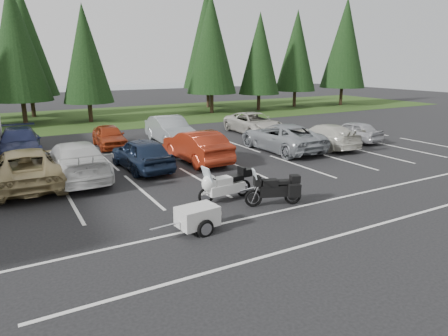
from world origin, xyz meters
TOP-DOWN VIEW (x-y plane):
  - ground at (0.00, 0.00)m, footprint 120.00×120.00m
  - grass_strip at (0.00, 24.00)m, footprint 80.00×16.00m
  - lake_water at (4.00, 55.00)m, footprint 70.00×50.00m
  - stall_markings at (0.00, 2.00)m, footprint 32.00×16.00m
  - conifer_4 at (-5.00, 22.90)m, footprint 4.80×4.80m
  - conifer_5 at (0.00, 21.60)m, footprint 4.14×4.14m
  - conifer_6 at (12.00, 22.10)m, footprint 4.93×4.93m
  - conifer_7 at (17.50, 21.80)m, footprint 4.27×4.27m
  - conifer_8 at (23.00, 22.60)m, footprint 4.53×4.53m
  - conifer_9 at (29.00, 21.30)m, footprint 5.19×5.19m
  - conifer_back_b at (-4.00, 27.50)m, footprint 4.97×4.97m
  - conifer_back_c at (14.00, 26.80)m, footprint 5.50×5.50m
  - car_near_2 at (-6.13, 3.99)m, footprint 2.74×5.77m
  - car_near_3 at (-4.17, 4.03)m, footprint 2.34×5.76m
  - car_near_4 at (-1.14, 4.19)m, footprint 2.09×4.63m
  - car_near_5 at (1.81, 4.33)m, footprint 1.90×5.00m
  - car_near_6 at (7.22, 4.30)m, footprint 2.69×5.73m
  - car_near_7 at (10.07, 3.81)m, footprint 2.12×4.91m
  - car_near_8 at (12.93, 4.28)m, footprint 1.93×4.03m
  - car_far_1 at (-6.05, 10.13)m, footprint 2.35×5.31m
  - car_far_2 at (-1.21, 10.14)m, footprint 1.75×4.03m
  - car_far_3 at (2.45, 9.55)m, footprint 1.91×5.13m
  - car_far_4 at (8.95, 9.80)m, footprint 2.74×5.51m
  - touring_motorcycle at (0.15, -1.60)m, footprint 2.62×0.98m
  - cargo_trailer at (-1.97, -3.63)m, footprint 1.83×1.15m
  - adventure_motorcycle at (1.37, -2.93)m, footprint 2.46×1.52m

SIDE VIEW (x-z plane):
  - ground at x=0.00m, z-range 0.00..0.00m
  - lake_water at x=4.00m, z-range -0.01..0.01m
  - stall_markings at x=0.00m, z-range 0.00..0.01m
  - grass_strip at x=0.00m, z-range 0.00..0.01m
  - cargo_trailer at x=-1.97m, z-range 0.00..0.80m
  - car_near_8 at x=12.93m, z-range 0.00..1.33m
  - car_far_2 at x=-1.21m, z-range 0.00..1.35m
  - car_near_7 at x=10.07m, z-range 0.00..1.41m
  - adventure_motorcycle at x=1.37m, z-range 0.00..1.41m
  - touring_motorcycle at x=0.15m, z-range 0.00..1.42m
  - car_far_4 at x=8.95m, z-range 0.00..1.50m
  - car_far_1 at x=-6.05m, z-range 0.00..1.52m
  - car_near_4 at x=-1.14m, z-range 0.00..1.54m
  - car_near_6 at x=7.22m, z-range 0.00..1.59m
  - car_near_2 at x=-6.13m, z-range 0.00..1.59m
  - car_near_5 at x=1.81m, z-range 0.00..1.63m
  - car_near_3 at x=-4.17m, z-range 0.00..1.67m
  - car_far_3 at x=2.45m, z-range 0.00..1.67m
  - conifer_5 at x=0.00m, z-range 0.81..10.45m
  - conifer_7 at x=17.50m, z-range 0.84..10.78m
  - conifer_8 at x=23.00m, z-range 0.89..11.45m
  - conifer_4 at x=-5.00m, z-range 0.95..12.12m
  - conifer_6 at x=12.00m, z-range 0.97..12.45m
  - conifer_back_b at x=-4.00m, z-range 0.98..12.56m
  - conifer_9 at x=29.00m, z-range 1.02..13.12m
  - conifer_back_c at x=14.00m, z-range 1.09..13.90m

